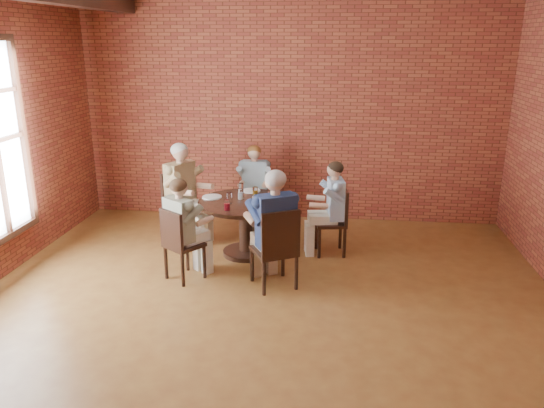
# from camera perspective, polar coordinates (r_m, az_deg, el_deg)

# --- Properties ---
(floor) EXTENTS (7.00, 7.00, 0.00)m
(floor) POSITION_cam_1_polar(r_m,az_deg,el_deg) (5.48, -1.46, -13.03)
(floor) COLOR olive
(floor) RESTS_ON ground
(wall_back) EXTENTS (7.00, 0.00, 7.00)m
(wall_back) POSITION_cam_1_polar(r_m,az_deg,el_deg) (8.28, 1.97, 9.88)
(wall_back) COLOR brown
(wall_back) RESTS_ON ground
(dining_table) EXTENTS (1.23, 1.23, 0.75)m
(dining_table) POSITION_cam_1_polar(r_m,az_deg,el_deg) (6.99, -2.87, -1.40)
(dining_table) COLOR black
(dining_table) RESTS_ON floor
(chair_a) EXTENTS (0.45, 0.45, 0.90)m
(chair_a) POSITION_cam_1_polar(r_m,az_deg,el_deg) (7.09, 6.94, -1.57)
(chair_a) COLOR black
(chair_a) RESTS_ON floor
(diner_a) EXTENTS (0.67, 0.57, 1.26)m
(diner_a) POSITION_cam_1_polar(r_m,az_deg,el_deg) (7.03, 6.37, -0.50)
(diner_a) COLOR #386591
(diner_a) RESTS_ON floor
(chair_b) EXTENTS (0.41, 0.41, 0.90)m
(chair_b) POSITION_cam_1_polar(r_m,az_deg,el_deg) (8.13, -1.85, 1.01)
(chair_b) COLOR black
(chair_b) RESTS_ON floor
(diner_b) EXTENTS (0.51, 0.61, 1.26)m
(diner_b) POSITION_cam_1_polar(r_m,az_deg,el_deg) (8.02, -1.91, 1.82)
(diner_b) COLOR #7E95A0
(diner_b) RESTS_ON floor
(chair_c) EXTENTS (0.61, 0.61, 0.97)m
(chair_c) POSITION_cam_1_polar(r_m,az_deg,el_deg) (7.72, -9.90, 0.12)
(chair_c) COLOR black
(chair_c) RESTS_ON floor
(diner_c) EXTENTS (0.87, 0.81, 1.39)m
(diner_c) POSITION_cam_1_polar(r_m,az_deg,el_deg) (7.61, -9.45, 1.25)
(diner_c) COLOR brown
(diner_c) RESTS_ON floor
(chair_d) EXTENTS (0.54, 0.54, 0.89)m
(chair_d) POSITION_cam_1_polar(r_m,az_deg,el_deg) (6.34, -9.97, -4.05)
(chair_d) COLOR black
(chair_d) RESTS_ON floor
(diner_d) EXTENTS (0.73, 0.75, 1.25)m
(diner_d) POSITION_cam_1_polar(r_m,az_deg,el_deg) (6.34, -9.51, -2.73)
(diner_d) COLOR gray
(diner_d) RESTS_ON floor
(chair_e) EXTENTS (0.62, 0.62, 0.97)m
(chair_e) POSITION_cam_1_polar(r_m,az_deg,el_deg) (6.02, 0.53, -4.58)
(chair_e) COLOR black
(chair_e) RESTS_ON floor
(diner_e) EXTENTS (0.83, 0.88, 1.40)m
(diner_e) POSITION_cam_1_polar(r_m,az_deg,el_deg) (6.04, 0.20, -2.73)
(diner_e) COLOR #1B284C
(diner_e) RESTS_ON floor
(plate_a) EXTENTS (0.26, 0.26, 0.01)m
(plate_a) POSITION_cam_1_polar(r_m,az_deg,el_deg) (6.97, 0.18, 0.55)
(plate_a) COLOR white
(plate_a) RESTS_ON dining_table
(plate_b) EXTENTS (0.26, 0.26, 0.01)m
(plate_b) POSITION_cam_1_polar(r_m,az_deg,el_deg) (7.36, -2.27, 1.44)
(plate_b) COLOR white
(plate_b) RESTS_ON dining_table
(plate_c) EXTENTS (0.26, 0.26, 0.01)m
(plate_c) POSITION_cam_1_polar(r_m,az_deg,el_deg) (7.11, -6.46, 0.77)
(plate_c) COLOR white
(plate_c) RESTS_ON dining_table
(plate_d) EXTENTS (0.26, 0.26, 0.01)m
(plate_d) POSITION_cam_1_polar(r_m,az_deg,el_deg) (6.50, -1.38, -0.72)
(plate_d) COLOR white
(plate_d) RESTS_ON dining_table
(glass_a) EXTENTS (0.07, 0.07, 0.14)m
(glass_a) POSITION_cam_1_polar(r_m,az_deg,el_deg) (6.86, -0.18, 0.82)
(glass_a) COLOR white
(glass_a) RESTS_ON dining_table
(glass_b) EXTENTS (0.07, 0.07, 0.14)m
(glass_b) POSITION_cam_1_polar(r_m,az_deg,el_deg) (7.06, -1.82, 1.28)
(glass_b) COLOR white
(glass_b) RESTS_ON dining_table
(glass_c) EXTENTS (0.07, 0.07, 0.14)m
(glass_c) POSITION_cam_1_polar(r_m,az_deg,el_deg) (7.26, -3.35, 1.72)
(glass_c) COLOR white
(glass_c) RESTS_ON dining_table
(glass_d) EXTENTS (0.07, 0.07, 0.14)m
(glass_d) POSITION_cam_1_polar(r_m,az_deg,el_deg) (6.99, -3.40, 1.09)
(glass_d) COLOR white
(glass_d) RESTS_ON dining_table
(glass_e) EXTENTS (0.07, 0.07, 0.14)m
(glass_e) POSITION_cam_1_polar(r_m,az_deg,el_deg) (6.82, -4.59, 0.65)
(glass_e) COLOR white
(glass_e) RESTS_ON dining_table
(glass_f) EXTENTS (0.07, 0.07, 0.14)m
(glass_f) POSITION_cam_1_polar(r_m,az_deg,el_deg) (6.53, -4.87, -0.10)
(glass_f) COLOR white
(glass_f) RESTS_ON dining_table
(glass_g) EXTENTS (0.07, 0.07, 0.14)m
(glass_g) POSITION_cam_1_polar(r_m,az_deg,el_deg) (6.68, -1.86, 0.34)
(glass_g) COLOR white
(glass_g) RESTS_ON dining_table
(smartphone) EXTENTS (0.13, 0.17, 0.01)m
(smartphone) POSITION_cam_1_polar(r_m,az_deg,el_deg) (6.69, 0.48, -0.21)
(smartphone) COLOR black
(smartphone) RESTS_ON dining_table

